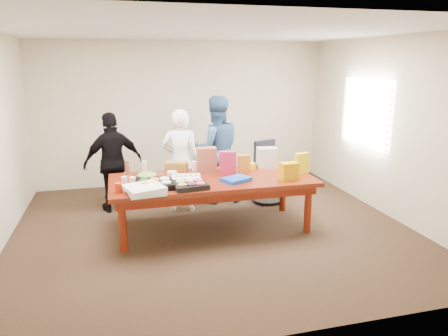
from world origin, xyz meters
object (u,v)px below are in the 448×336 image
object	(u,v)px
conference_table	(213,204)
office_chair	(268,174)
person_center	(181,161)
sheet_cake	(186,179)
salad_bowl	(147,178)
person_right	(216,150)

from	to	relation	value
conference_table	office_chair	distance (m)	1.47
person_center	sheet_cake	distance (m)	0.93
sheet_cake	salad_bowl	size ratio (longest dim) A/B	1.25
conference_table	person_center	world-z (taller)	person_center
conference_table	sheet_cake	size ratio (longest dim) A/B	7.28
person_right	salad_bowl	distance (m)	1.67
office_chair	sheet_cake	xyz separation A→B (m)	(-1.54, -0.95, 0.29)
conference_table	salad_bowl	distance (m)	0.99
conference_table	salad_bowl	size ratio (longest dim) A/B	9.13
person_right	sheet_cake	bearing A→B (deg)	60.42
salad_bowl	conference_table	bearing A→B (deg)	-2.84
person_right	office_chair	bearing A→B (deg)	162.05
office_chair	person_right	bearing A→B (deg)	142.69
sheet_cake	salad_bowl	xyz separation A→B (m)	(-0.51, 0.09, 0.02)
person_right	sheet_cake	world-z (taller)	person_right
sheet_cake	salad_bowl	distance (m)	0.52
conference_table	person_right	bearing A→B (deg)	74.14
sheet_cake	salad_bowl	bearing A→B (deg)	177.86
person_right	salad_bowl	world-z (taller)	person_right
conference_table	office_chair	xyz separation A→B (m)	(1.16, 0.90, 0.12)
conference_table	salad_bowl	bearing A→B (deg)	177.16
person_center	conference_table	bearing A→B (deg)	123.53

